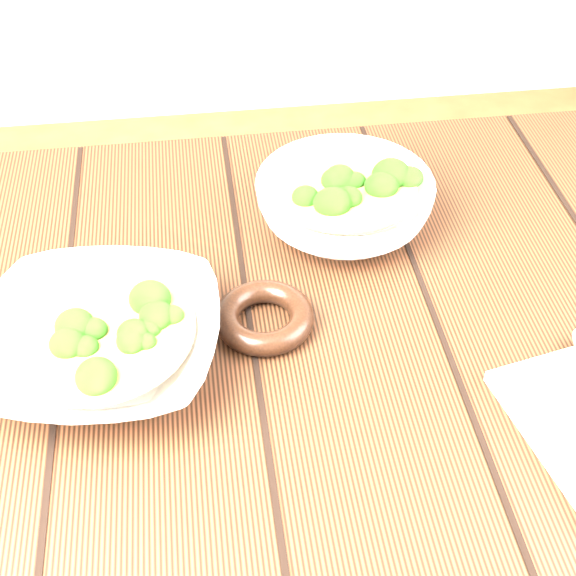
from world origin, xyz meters
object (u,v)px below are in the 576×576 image
Objects in this scene: trivet at (264,317)px; soup_bowl_back at (344,203)px; table at (273,407)px; soup_bowl_front at (100,342)px.

soup_bowl_back is at bearing 53.96° from trivet.
trivet reaches higher than table.
soup_bowl_back reaches higher than table.
soup_bowl_front is (-0.17, -0.02, 0.15)m from table.
soup_bowl_back is 2.18× the size of trivet.
trivet is (0.17, 0.03, -0.02)m from soup_bowl_front.
trivet is at bearing -126.04° from soup_bowl_back.
soup_bowl_front reaches higher than trivet.
trivet is (-0.11, -0.16, -0.02)m from soup_bowl_back.
soup_bowl_back is at bearing 33.79° from soup_bowl_front.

